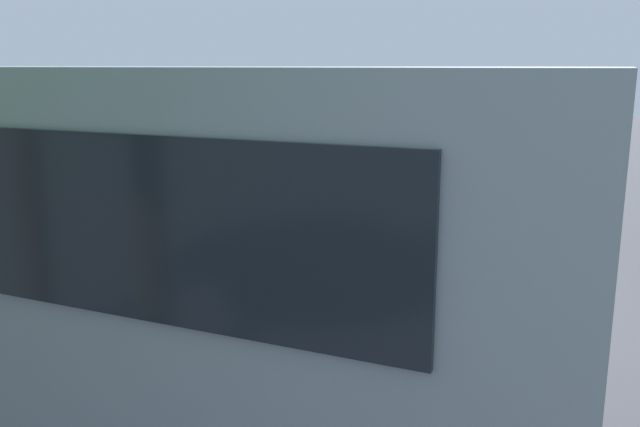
{
  "coord_description": "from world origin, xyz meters",
  "views": [
    {
      "loc": [
        -2.6,
        8.82,
        3.26
      ],
      "look_at": [
        1.55,
        -0.08,
        1.1
      ],
      "focal_mm": 37.96,
      "sensor_mm": 36.0,
      "label": 1
    }
  ],
  "objects": [
    {
      "name": "bay_line_c",
      "position": [
        3.38,
        -1.88,
        0.0
      ],
      "size": [
        0.11,
        4.7,
        0.01
      ],
      "color": "white",
      "rests_on": "ground_plane"
    },
    {
      "name": "tour_bus",
      "position": [
        1.95,
        4.84,
        1.64
      ],
      "size": [
        9.06,
        2.7,
        3.25
      ],
      "color": "#8C939E",
      "rests_on": "ground_plane"
    },
    {
      "name": "spectator_far_right",
      "position": [
        4.19,
        2.43,
        1.03
      ],
      "size": [
        0.57,
        0.38,
        1.73
      ],
      "color": "black",
      "rests_on": "ground_plane"
    },
    {
      "name": "ground_plane",
      "position": [
        0.0,
        0.0,
        0.0
      ],
      "size": [
        80.0,
        80.0,
        0.0
      ],
      "primitive_type": "plane",
      "color": "#424247"
    },
    {
      "name": "bay_line_a",
      "position": [
        -2.19,
        -1.88,
        0.0
      ],
      "size": [
        0.11,
        3.6,
        0.01
      ],
      "color": "white",
      "rests_on": "ground_plane"
    },
    {
      "name": "parked_motorcycle_dark",
      "position": [
        2.63,
        3.12,
        0.48
      ],
      "size": [
        2.05,
        0.58,
        0.99
      ],
      "color": "black",
      "rests_on": "ground_plane"
    },
    {
      "name": "stunt_motorcycle",
      "position": [
        1.29,
        -3.35,
        1.0
      ],
      "size": [
        1.85,
        1.17,
        1.68
      ],
      "color": "black",
      "rests_on": "ground_plane"
    },
    {
      "name": "spectator_right",
      "position": [
        2.96,
        2.28,
        1.06
      ],
      "size": [
        0.58,
        0.36,
        1.77
      ],
      "color": "black",
      "rests_on": "ground_plane"
    },
    {
      "name": "parked_motorcycle_silver",
      "position": [
        -1.38,
        2.96,
        0.48
      ],
      "size": [
        2.05,
        0.58,
        0.99
      ],
      "color": "black",
      "rests_on": "ground_plane"
    },
    {
      "name": "spectator_left",
      "position": [
        0.4,
        2.62,
        1.01
      ],
      "size": [
        0.58,
        0.33,
        1.71
      ],
      "color": "#473823",
      "rests_on": "ground_plane"
    },
    {
      "name": "spectator_centre",
      "position": [
        1.7,
        2.55,
        1.03
      ],
      "size": [
        0.57,
        0.32,
        1.72
      ],
      "color": "black",
      "rests_on": "ground_plane"
    },
    {
      "name": "traffic_cone",
      "position": [
        -1.11,
        -1.8,
        0.3
      ],
      "size": [
        0.34,
        0.34,
        0.63
      ],
      "color": "orange",
      "rests_on": "ground_plane"
    },
    {
      "name": "spectator_far_left",
      "position": [
        -0.59,
        2.31,
        1.02
      ],
      "size": [
        0.58,
        0.36,
        1.72
      ],
      "color": "#473823",
      "rests_on": "ground_plane"
    },
    {
      "name": "bay_line_b",
      "position": [
        0.59,
        -1.88,
        0.0
      ],
      "size": [
        0.11,
        4.42,
        0.01
      ],
      "color": "white",
      "rests_on": "ground_plane"
    }
  ]
}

